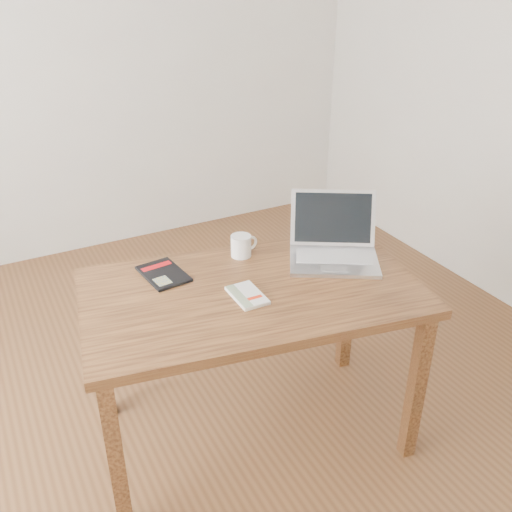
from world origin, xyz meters
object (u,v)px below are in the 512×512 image
black_guidebook (163,274)px  coffee_mug (242,245)px  white_guidebook (247,295)px  desk (252,308)px  laptop (334,245)px

black_guidebook → coffee_mug: (0.35, 0.00, 0.04)m
coffee_mug → white_guidebook: bearing=-119.6°
desk → black_guidebook: (-0.27, 0.26, 0.10)m
desk → white_guidebook: 0.12m
laptop → coffee_mug: size_ratio=3.92×
coffee_mug → black_guidebook: bearing=174.1°
desk → white_guidebook: (-0.04, -0.05, 0.10)m
white_guidebook → black_guidebook: (-0.22, 0.30, -0.00)m
white_guidebook → black_guidebook: white_guidebook is taller
desk → coffee_mug: (0.09, 0.26, 0.14)m
desk → black_guidebook: 0.38m
black_guidebook → laptop: size_ratio=0.49×
black_guidebook → coffee_mug: bearing=-6.2°
desk → laptop: bearing=19.4°
desk → coffee_mug: 0.31m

